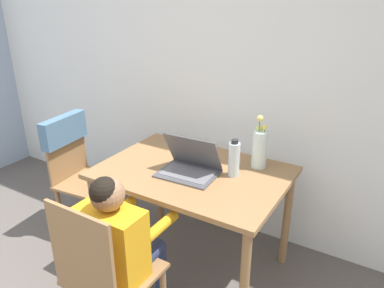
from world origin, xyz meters
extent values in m
cube|color=white|center=(0.00, 2.23, 1.25)|extent=(6.40, 0.05, 2.50)
cube|color=olive|center=(0.28, 1.62, 0.71)|extent=(1.13, 0.79, 0.03)
cylinder|color=olive|center=(-0.23, 1.27, 0.35)|extent=(0.05, 0.05, 0.69)
cylinder|color=olive|center=(0.80, 1.27, 0.35)|extent=(0.05, 0.05, 0.69)
cylinder|color=olive|center=(-0.23, 1.97, 0.35)|extent=(0.05, 0.05, 0.69)
cylinder|color=olive|center=(0.80, 1.97, 0.35)|extent=(0.05, 0.05, 0.69)
cube|color=olive|center=(0.23, 0.94, 0.41)|extent=(0.40, 0.40, 0.02)
cube|color=olive|center=(0.23, 0.75, 0.66)|extent=(0.38, 0.02, 0.47)
cylinder|color=olive|center=(0.06, 1.11, 0.20)|extent=(0.04, 0.04, 0.40)
cube|color=olive|center=(-0.58, 1.58, 0.41)|extent=(0.44, 0.44, 0.02)
cube|color=olive|center=(-0.77, 1.56, 0.66)|extent=(0.05, 0.38, 0.47)
cylinder|color=olive|center=(-0.39, 1.42, 0.20)|extent=(0.04, 0.04, 0.40)
cylinder|color=olive|center=(-0.43, 1.76, 0.20)|extent=(0.04, 0.04, 0.40)
cylinder|color=olive|center=(-0.73, 1.39, 0.20)|extent=(0.04, 0.04, 0.40)
cylinder|color=olive|center=(-0.76, 1.73, 0.20)|extent=(0.04, 0.04, 0.40)
cube|color=slate|center=(-0.77, 1.56, 0.80)|extent=(0.12, 0.40, 0.20)
cube|color=orange|center=(0.23, 0.94, 0.61)|extent=(0.34, 0.18, 0.37)
sphere|color=#936B4C|center=(0.23, 0.94, 0.88)|extent=(0.16, 0.16, 0.16)
sphere|color=black|center=(0.23, 0.93, 0.90)|extent=(0.14, 0.14, 0.14)
cylinder|color=navy|center=(0.31, 1.08, 0.44)|extent=(0.09, 0.28, 0.09)
cylinder|color=navy|center=(0.16, 1.08, 0.44)|extent=(0.09, 0.28, 0.09)
cylinder|color=navy|center=(0.31, 1.22, 0.21)|extent=(0.07, 0.07, 0.42)
cylinder|color=navy|center=(0.16, 1.22, 0.21)|extent=(0.07, 0.07, 0.42)
cylinder|color=orange|center=(0.37, 1.15, 0.63)|extent=(0.06, 0.24, 0.06)
cylinder|color=orange|center=(0.09, 1.15, 0.63)|extent=(0.06, 0.24, 0.06)
cube|color=#4C4C51|center=(0.29, 1.55, 0.73)|extent=(0.35, 0.27, 0.01)
cube|color=slate|center=(0.29, 1.55, 0.73)|extent=(0.31, 0.19, 0.00)
cube|color=#4C4C51|center=(0.28, 1.62, 0.84)|extent=(0.35, 0.15, 0.23)
cube|color=silver|center=(0.28, 1.62, 0.84)|extent=(0.31, 0.13, 0.20)
cylinder|color=silver|center=(0.61, 1.87, 0.84)|extent=(0.09, 0.09, 0.23)
cylinder|color=#3D7A38|center=(0.63, 1.88, 0.88)|extent=(0.01, 0.01, 0.22)
sphere|color=#EFDB66|center=(0.63, 1.88, 0.99)|extent=(0.03, 0.03, 0.03)
cylinder|color=#3D7A38|center=(0.59, 1.89, 0.87)|extent=(0.01, 0.01, 0.20)
sphere|color=#EFDB66|center=(0.59, 1.89, 0.97)|extent=(0.04, 0.04, 0.04)
cylinder|color=#3D7A38|center=(0.60, 1.85, 0.91)|extent=(0.01, 0.01, 0.28)
sphere|color=#EFDB66|center=(0.60, 1.85, 1.04)|extent=(0.04, 0.04, 0.04)
cylinder|color=silver|center=(0.52, 1.69, 0.82)|extent=(0.07, 0.07, 0.21)
cylinder|color=#262628|center=(0.52, 1.69, 0.94)|extent=(0.04, 0.04, 0.02)
camera|label=1|loc=(1.33, -0.14, 1.75)|focal=35.00mm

